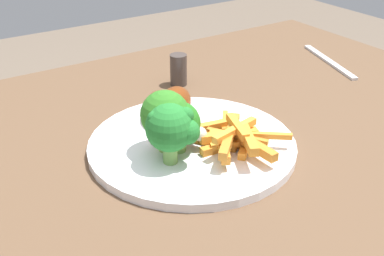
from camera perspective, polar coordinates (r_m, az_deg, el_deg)
The scene contains 10 objects.
dining_table at distance 0.71m, azimuth 2.40°, elevation -9.74°, with size 1.09×0.84×0.71m.
dinner_plate at distance 0.66m, azimuth 0.00°, elevation -2.00°, with size 0.28×0.28×0.01m, color white.
broccoli_floret_front at distance 0.61m, azimuth -3.27°, elevation 1.46°, with size 0.06×0.07×0.08m.
broccoli_floret_middle at distance 0.58m, azimuth -2.51°, elevation -0.04°, with size 0.06×0.06×0.08m.
broccoli_floret_back at distance 0.61m, azimuth -1.90°, elevation 0.48°, with size 0.06×0.06×0.07m.
carrot_fries_pile at distance 0.63m, azimuth 4.99°, elevation -1.17°, with size 0.12×0.15×0.04m.
chicken_drumstick_near at distance 0.68m, azimuth -2.83°, elevation 2.14°, with size 0.05×0.14×0.05m.
chicken_drumstick_far at distance 0.69m, azimuth -2.25°, elevation 2.58°, with size 0.11×0.10×0.05m.
fork at distance 1.00m, azimuth 16.05°, elevation 7.65°, with size 0.19×0.01×0.01m, color silver.
pepper_shaker at distance 0.85m, azimuth -1.63°, elevation 6.97°, with size 0.03×0.03×0.06m, color #423833.
Camera 1 is at (-0.33, -0.45, 1.05)m, focal length 44.66 mm.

